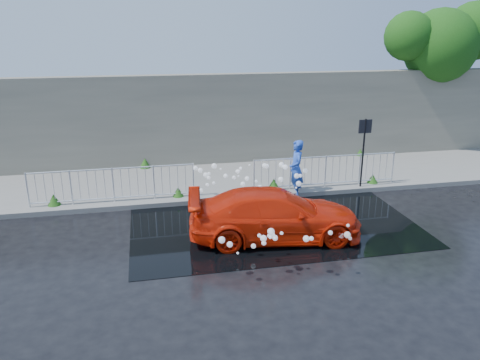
% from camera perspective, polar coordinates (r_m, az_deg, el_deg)
% --- Properties ---
extents(ground, '(90.00, 90.00, 0.00)m').
position_cam_1_polar(ground, '(12.52, 3.01, -7.26)').
color(ground, black).
rests_on(ground, ground).
extents(pavement, '(30.00, 4.00, 0.15)m').
position_cam_1_polar(pavement, '(17.03, -1.23, 0.06)').
color(pavement, slate).
rests_on(pavement, ground).
extents(curb, '(30.00, 0.25, 0.16)m').
position_cam_1_polar(curb, '(15.18, 0.15, -2.23)').
color(curb, slate).
rests_on(curb, ground).
extents(retaining_wall, '(30.00, 0.60, 3.50)m').
position_cam_1_polar(retaining_wall, '(18.68, -2.52, 7.46)').
color(retaining_wall, '#636053').
rests_on(retaining_wall, pavement).
extents(puddle, '(8.00, 5.00, 0.01)m').
position_cam_1_polar(puddle, '(13.52, 4.00, -5.26)').
color(puddle, black).
rests_on(puddle, ground).
extents(sign_post, '(0.45, 0.06, 2.50)m').
position_cam_1_polar(sign_post, '(16.15, 14.87, 4.51)').
color(sign_post, black).
rests_on(sign_post, ground).
extents(tree, '(5.24, 3.11, 6.42)m').
position_cam_1_polar(tree, '(22.26, 23.67, 15.26)').
color(tree, '#332114').
rests_on(tree, ground).
extents(railing_left, '(5.05, 0.05, 1.10)m').
position_cam_1_polar(railing_left, '(15.04, -15.21, -0.44)').
color(railing_left, silver).
rests_on(railing_left, pavement).
extents(railing_right, '(5.05, 0.05, 1.10)m').
position_cam_1_polar(railing_right, '(16.14, 10.38, 1.18)').
color(railing_right, silver).
rests_on(railing_right, pavement).
extents(weeds, '(12.17, 3.93, 0.39)m').
position_cam_1_polar(weeds, '(16.43, -2.19, 0.27)').
color(weeds, '#255115').
rests_on(weeds, pavement).
extents(water_spray, '(3.68, 5.83, 1.08)m').
position_cam_1_polar(water_spray, '(13.58, 2.50, -1.61)').
color(water_spray, white).
rests_on(water_spray, ground).
extents(red_car, '(4.72, 2.33, 1.32)m').
position_cam_1_polar(red_car, '(12.39, 4.33, -4.23)').
color(red_car, red).
rests_on(red_car, ground).
extents(person, '(0.51, 0.73, 1.91)m').
position_cam_1_polar(person, '(15.36, 6.87, 1.34)').
color(person, blue).
rests_on(person, ground).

